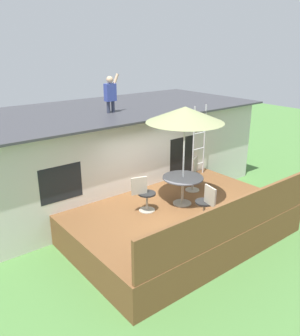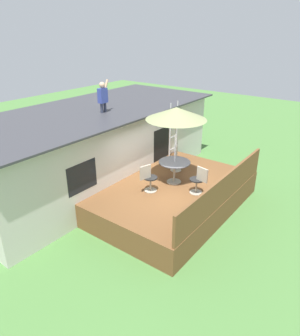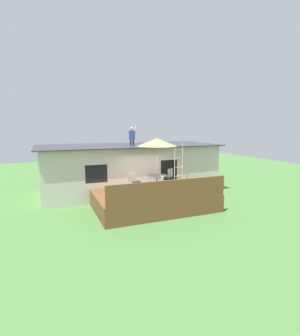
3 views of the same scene
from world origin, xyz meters
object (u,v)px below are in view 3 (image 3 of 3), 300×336
object	(u,v)px
patio_chair_left	(135,182)
patio_umbrella	(157,142)
patio_table	(157,179)
patio_chair_right	(169,178)
patio_chair_near	(162,186)
step_ladder	(179,163)
person_figure	(132,135)

from	to	relation	value
patio_chair_left	patio_umbrella	bearing A→B (deg)	0.00
patio_table	patio_umbrella	bearing A→B (deg)	-68.20
patio_umbrella	patio_chair_left	bearing A→B (deg)	164.50
patio_chair_right	patio_chair_near	world-z (taller)	same
patio_chair_near	patio_table	bearing A→B (deg)	-0.00
patio_umbrella	patio_chair_near	size ratio (longest dim) A/B	2.76
patio_table	patio_umbrella	world-z (taller)	patio_umbrella
patio_table	patio_chair_left	xyz separation A→B (m)	(-1.03, 0.28, -0.13)
step_ladder	patio_chair_left	distance (m)	3.14
patio_table	patio_chair_left	world-z (taller)	patio_chair_left
patio_table	patio_chair_right	bearing A→B (deg)	29.33
person_figure	patio_chair_left	world-z (taller)	person_figure
step_ladder	patio_chair_right	xyz separation A→B (m)	(-0.98, -0.78, -0.64)
patio_umbrella	person_figure	xyz separation A→B (m)	(-0.29, 2.83, 0.27)
patio_table	patio_umbrella	distance (m)	1.76
patio_chair_right	patio_chair_near	size ratio (longest dim) A/B	1.00
patio_chair_right	patio_chair_near	bearing A→B (deg)	24.42
person_figure	step_ladder	bearing A→B (deg)	-35.25
patio_umbrella	patio_chair_right	xyz separation A→B (m)	(0.91, 0.51, -1.89)
patio_table	patio_chair_near	world-z (taller)	patio_chair_near
step_ladder	patio_chair_left	world-z (taller)	step_ladder
patio_chair_right	patio_table	bearing A→B (deg)	0.00
patio_umbrella	patio_chair_left	world-z (taller)	patio_umbrella
person_figure	patio_chair_left	bearing A→B (deg)	-106.09
person_figure	patio_chair_left	distance (m)	3.42
patio_chair_near	step_ladder	bearing A→B (deg)	-30.18
patio_table	step_ladder	world-z (taller)	step_ladder
patio_chair_left	patio_chair_near	xyz separation A→B (m)	(0.81, -1.31, 0.00)
patio_umbrella	patio_chair_near	bearing A→B (deg)	-102.07
person_figure	patio_chair_right	size ratio (longest dim) A/B	1.21
patio_umbrella	patio_chair_left	size ratio (longest dim) A/B	2.76
patio_chair_right	patio_umbrella	bearing A→B (deg)	0.00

